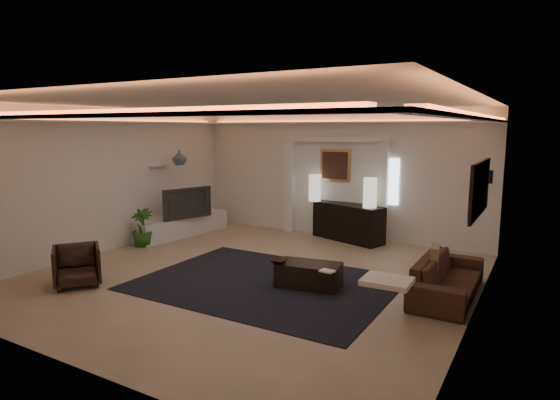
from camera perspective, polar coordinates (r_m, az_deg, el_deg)
The scene contains 33 objects.
floor at distance 8.10m, azimuth -3.40°, elevation -9.24°, with size 7.00×7.00×0.00m, color tan.
ceiling at distance 7.71m, azimuth -3.60°, elevation 11.72°, with size 7.00×7.00×0.00m, color white.
wall_back at distance 10.84m, azimuth 6.78°, elevation 3.17°, with size 7.00×7.00×0.00m, color silver.
wall_front at distance 5.27m, azimuth -25.05°, elevation -3.62°, with size 7.00×7.00×0.00m, color silver.
wall_left at distance 10.12m, azimuth -20.27°, elevation 2.28°, with size 7.00×7.00×0.00m, color silver.
wall_right at distance 6.55m, azimuth 23.00°, elevation -1.19°, with size 7.00×7.00×0.00m, color silver.
cove_soffit at distance 7.70m, azimuth -3.58°, elevation 9.64°, with size 7.00×7.00×0.04m, color silver.
daylight_slit at distance 10.38m, azimuth 13.59°, elevation 2.17°, with size 0.25×0.03×1.00m, color white.
area_rug at distance 7.73m, azimuth -1.71°, elevation -10.07°, with size 4.00×3.00×0.01m, color black.
pilaster_left at distance 11.29m, azimuth 1.18°, elevation 1.67°, with size 0.22×0.20×2.20m, color silver.
pilaster_right at distance 10.39m, azimuth 12.36°, elevation 0.83°, with size 0.22×0.20×2.20m, color silver.
alcove_header at distance 10.70m, azimuth 6.64°, elevation 7.39°, with size 2.52×0.20×0.12m, color silver.
painting_frame at distance 10.80m, azimuth 6.74°, elevation 4.21°, with size 0.74×0.04×0.74m, color tan.
painting_canvas at distance 10.77m, azimuth 6.68°, elevation 4.20°, with size 0.62×0.02×0.62m, color #4C2D1E.
art_panel_frame at distance 6.81m, azimuth 23.19°, elevation 1.29°, with size 0.04×1.64×0.74m, color black.
art_panel_gold at distance 6.81m, azimuth 22.99°, elevation 1.30°, with size 0.02×1.50×0.62m, color tan.
wall_sconce at distance 8.70m, azimuth 24.14°, elevation 2.59°, with size 0.12×0.12×0.22m, color black.
wall_niche at distance 11.00m, azimuth -14.52°, elevation 4.07°, with size 0.10×0.55×0.04m, color silver.
console at distance 10.58m, azimuth 8.30°, elevation -2.76°, with size 1.69×0.53×0.85m, color black.
lamp_left at distance 10.82m, azimuth 4.26°, elevation 1.28°, with size 0.28×0.28×0.62m, color beige.
lamp_right at distance 10.08m, azimuth 10.90°, elevation 0.58°, with size 0.29×0.29×0.64m, color silver.
media_ledge at distance 11.25m, azimuth -11.95°, elevation -3.07°, with size 0.62×2.47×0.46m, color silver.
tv at distance 10.90m, azimuth -11.54°, elevation -0.35°, with size 0.16×1.22×0.70m, color black.
figurine at distance 11.51m, azimuth -9.89°, elevation -0.64°, with size 0.15×0.15×0.39m, color black.
ginger_jar at distance 10.84m, azimuth -12.16°, elevation 5.08°, with size 0.32×0.32×0.33m, color slate.
plant at distance 10.37m, azimuth -16.44°, elevation -3.25°, with size 0.45×0.45×0.80m, color #245716.
sofa at distance 7.52m, azimuth 19.76°, elevation -8.87°, with size 0.78×2.00×0.58m, color black.
throw_blanket at distance 6.27m, azimuth 12.91°, elevation -9.62°, with size 0.61×0.50×0.07m, color silver.
throw_pillow at distance 7.48m, azimuth 18.34°, elevation -6.81°, with size 0.12×0.39×0.39m, color #968156.
coffee_table at distance 7.51m, azimuth 3.53°, elevation -9.04°, with size 0.99×0.54×0.37m, color black.
bowl at distance 7.43m, azimuth -0.14°, elevation -7.31°, with size 0.27×0.27×0.07m, color black.
magazine at distance 7.04m, azimuth 5.78°, elevation -8.45°, with size 0.21×0.15×0.03m, color beige.
armchair at distance 8.21m, azimuth -23.51°, elevation -7.35°, with size 0.69×0.71×0.65m, color black.
Camera 1 is at (4.25, -6.42, 2.51)m, focal length 30.01 mm.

